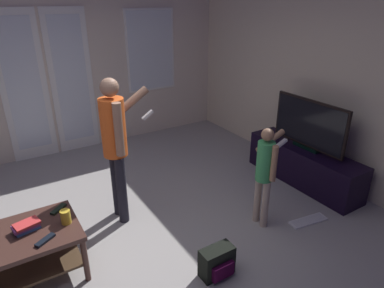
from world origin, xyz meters
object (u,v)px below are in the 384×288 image
(backpack, at_px, (217,262))
(cup_near_edge, at_px, (66,217))
(flat_screen_tv, at_px, (309,125))
(tv_remote_black, at_px, (45,240))
(dvd_remote_slim, at_px, (58,209))
(person_adult, at_px, (116,139))
(tv_stand, at_px, (304,165))
(coffee_table, at_px, (11,251))
(person_child, at_px, (265,168))
(loose_keyboard, at_px, (308,221))
(book_stack, at_px, (26,226))

(backpack, height_order, cup_near_edge, cup_near_edge)
(flat_screen_tv, height_order, tv_remote_black, flat_screen_tv)
(dvd_remote_slim, bearing_deg, flat_screen_tv, -45.01)
(person_adult, bearing_deg, tv_stand, -12.84)
(tv_stand, bearing_deg, person_adult, 167.16)
(flat_screen_tv, bearing_deg, person_adult, 167.24)
(coffee_table, relative_size, person_child, 1.01)
(coffee_table, height_order, loose_keyboard, coffee_table)
(tv_stand, relative_size, backpack, 5.26)
(book_stack, bearing_deg, person_adult, 22.57)
(cup_near_edge, bearing_deg, coffee_table, 174.61)
(loose_keyboard, relative_size, dvd_remote_slim, 2.67)
(person_child, xyz_separation_m, loose_keyboard, (0.45, -0.27, -0.64))
(person_child, relative_size, cup_near_edge, 8.73)
(person_child, distance_m, loose_keyboard, 0.83)
(loose_keyboard, relative_size, cup_near_edge, 3.65)
(book_stack, bearing_deg, cup_near_edge, -13.51)
(flat_screen_tv, distance_m, dvd_remote_slim, 2.98)
(coffee_table, distance_m, flat_screen_tv, 3.42)
(coffee_table, bearing_deg, flat_screen_tv, -1.49)
(flat_screen_tv, relative_size, dvd_remote_slim, 6.15)
(person_child, height_order, cup_near_edge, person_child)
(person_adult, height_order, loose_keyboard, person_adult)
(person_child, relative_size, book_stack, 4.76)
(person_adult, relative_size, cup_near_edge, 12.44)
(loose_keyboard, bearing_deg, person_child, 149.48)
(flat_screen_tv, bearing_deg, tv_remote_black, -178.01)
(person_adult, xyz_separation_m, person_child, (1.21, -0.89, -0.27))
(cup_near_edge, distance_m, book_stack, 0.31)
(person_adult, bearing_deg, book_stack, -157.43)
(person_child, bearing_deg, cup_near_edge, 167.23)
(dvd_remote_slim, relative_size, book_stack, 0.75)
(coffee_table, xyz_separation_m, book_stack, (0.15, 0.03, 0.16))
(flat_screen_tv, xyz_separation_m, dvd_remote_slim, (-2.95, 0.28, -0.32))
(flat_screen_tv, bearing_deg, coffee_table, 178.51)
(backpack, distance_m, loose_keyboard, 1.30)
(flat_screen_tv, relative_size, person_adult, 0.68)
(tv_stand, distance_m, dvd_remote_slim, 2.97)
(person_adult, relative_size, dvd_remote_slim, 9.10)
(cup_near_edge, relative_size, dvd_remote_slim, 0.73)
(loose_keyboard, xyz_separation_m, dvd_remote_slim, (-2.33, 0.92, 0.46))
(dvd_remote_slim, bearing_deg, cup_near_edge, -125.58)
(loose_keyboard, xyz_separation_m, book_stack, (-2.62, 0.76, 0.49))
(coffee_table, bearing_deg, person_adult, 21.06)
(tv_stand, height_order, loose_keyboard, tv_stand)
(tv_stand, bearing_deg, coffee_table, 178.45)
(tv_remote_black, distance_m, dvd_remote_slim, 0.43)
(tv_stand, height_order, cup_near_edge, cup_near_edge)
(loose_keyboard, distance_m, tv_remote_black, 2.62)
(cup_near_edge, bearing_deg, person_adult, 35.63)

